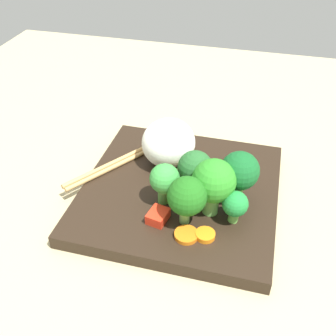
{
  "coord_description": "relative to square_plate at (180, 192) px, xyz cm",
  "views": [
    {
      "loc": [
        -8.53,
        39.87,
        36.7
      ],
      "look_at": [
        1.96,
        -1.03,
        3.88
      ],
      "focal_mm": 42.94,
      "sensor_mm": 36.0,
      "label": 1
    }
  ],
  "objects": [
    {
      "name": "chopstick_pair",
      "position": [
        8.5,
        -4.33,
        1.26
      ],
      "size": [
        13.61,
        18.63,
        0.64
      ],
      "rotation": [
        0.0,
        0.0,
        7.25
      ],
      "color": "tan",
      "rests_on": "square_plate"
    },
    {
      "name": "carrot_slice_2",
      "position": [
        -3.48,
        -1.09,
        1.27
      ],
      "size": [
        3.26,
        3.26,
        0.67
      ],
      "primitive_type": "cylinder",
      "rotation": [
        0.0,
        0.0,
        2.88
      ],
      "color": "orange",
      "rests_on": "square_plate"
    },
    {
      "name": "broccoli_floret_5",
      "position": [
        -7.59,
        4.76,
        3.71
      ],
      "size": [
        3.1,
        3.1,
        4.56
      ],
      "color": "#68B147",
      "rests_on": "square_plate"
    },
    {
      "name": "carrot_slice_4",
      "position": [
        -5.5,
        -0.36,
        1.21
      ],
      "size": [
        2.89,
        2.89,
        0.55
      ],
      "primitive_type": "cylinder",
      "rotation": [
        0.0,
        0.0,
        3.4
      ],
      "color": "orange",
      "rests_on": "square_plate"
    },
    {
      "name": "broccoli_floret_4",
      "position": [
        -2.18,
        6.43,
        5.21
      ],
      "size": [
        4.65,
        4.65,
        6.73
      ],
      "color": "#659F4F",
      "rests_on": "square_plate"
    },
    {
      "name": "chicken_piece_0",
      "position": [
        0.47,
        0.41,
        2.23
      ],
      "size": [
        4.38,
        4.68,
        2.58
      ],
      "primitive_type": "ellipsoid",
      "rotation": [
        0.0,
        0.0,
        4.3
      ],
      "color": "tan",
      "rests_on": "square_plate"
    },
    {
      "name": "ground_plane",
      "position": [
        0.0,
        0.0,
        -1.94
      ],
      "size": [
        110.0,
        110.0,
        2.0
      ],
      "primitive_type": "cube",
      "color": "tan"
    },
    {
      "name": "rice_mound",
      "position": [
        2.88,
        -4.89,
        4.29
      ],
      "size": [
        8.62,
        8.78,
        6.71
      ],
      "primitive_type": "ellipsoid",
      "rotation": [
        0.0,
        0.0,
        6.11
      ],
      "color": "white",
      "rests_on": "square_plate"
    },
    {
      "name": "pepper_chunk_0",
      "position": [
        1.21,
        6.73,
        1.59
      ],
      "size": [
        2.66,
        3.05,
        1.3
      ],
      "primitive_type": "cube",
      "rotation": [
        0.0,
        0.0,
        1.36
      ],
      "color": "red",
      "rests_on": "square_plate"
    },
    {
      "name": "broccoli_floret_1",
      "position": [
        1.26,
        3.44,
        4.59
      ],
      "size": [
        3.75,
        3.75,
        5.78
      ],
      "color": "#5B9F40",
      "rests_on": "square_plate"
    },
    {
      "name": "broccoli_floret_0",
      "position": [
        -4.74,
        3.46,
        5.47
      ],
      "size": [
        5.34,
        5.34,
        7.46
      ],
      "color": "#65A94A",
      "rests_on": "square_plate"
    },
    {
      "name": "broccoli_floret_2",
      "position": [
        -1.86,
        -0.4,
        4.38
      ],
      "size": [
        4.58,
        4.58,
        5.81
      ],
      "color": "#6B9F4E",
      "rests_on": "square_plate"
    },
    {
      "name": "carrot_slice_1",
      "position": [
        -4.79,
        8.0,
        1.25
      ],
      "size": [
        2.51,
        2.51,
        0.63
      ],
      "primitive_type": "cylinder",
      "rotation": [
        0.0,
        0.0,
        0.09
      ],
      "color": "orange",
      "rests_on": "square_plate"
    },
    {
      "name": "broccoli_floret_3",
      "position": [
        -7.48,
        0.92,
        5.67
      ],
      "size": [
        4.81,
        4.81,
        7.34
      ],
      "color": "#5F983E",
      "rests_on": "square_plate"
    },
    {
      "name": "square_plate",
      "position": [
        0.0,
        0.0,
        0.0
      ],
      "size": [
        25.61,
        25.61,
        1.88
      ],
      "primitive_type": "cube",
      "rotation": [
        0.0,
        0.0,
        -0.01
      ],
      "color": "black",
      "rests_on": "ground_plane"
    },
    {
      "name": "carrot_slice_0",
      "position": [
        -2.66,
        8.5,
        1.21
      ],
      "size": [
        2.93,
        2.93,
        0.54
      ],
      "primitive_type": "cylinder",
      "rotation": [
        0.0,
        0.0,
        3.1
      ],
      "color": "orange",
      "rests_on": "square_plate"
    },
    {
      "name": "carrot_slice_3",
      "position": [
        -1.79,
        3.32,
        1.16
      ],
      "size": [
        3.79,
        3.79,
        0.44
      ],
      "primitive_type": "cylinder",
      "rotation": [
        0.0,
        0.0,
        5.86
      ],
      "color": "orange",
      "rests_on": "square_plate"
    }
  ]
}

